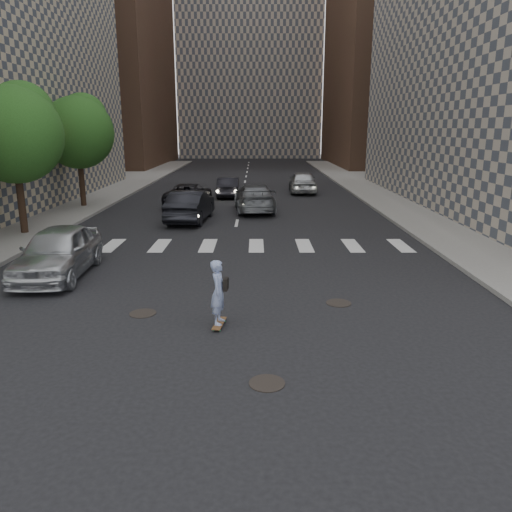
{
  "coord_description": "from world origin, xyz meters",
  "views": [
    {
      "loc": [
        0.99,
        -11.14,
        4.77
      ],
      "look_at": [
        0.99,
        2.26,
        1.3
      ],
      "focal_mm": 35.0,
      "sensor_mm": 36.0,
      "label": 1
    }
  ],
  "objects": [
    {
      "name": "traffic_car_c",
      "position": [
        -3.2,
        19.71,
        0.71
      ],
      "size": [
        2.66,
        5.22,
        1.41
      ],
      "primitive_type": "imported",
      "rotation": [
        0.0,
        0.0,
        3.08
      ],
      "color": "black",
      "rests_on": "ground"
    },
    {
      "name": "manhole_c",
      "position": [
        3.3,
        2.0,
        0.01
      ],
      "size": [
        0.7,
        0.7,
        0.02
      ],
      "primitive_type": "cylinder",
      "color": "black",
      "rests_on": "ground"
    },
    {
      "name": "manhole_b",
      "position": [
        -2.0,
        1.2,
        0.01
      ],
      "size": [
        0.7,
        0.7,
        0.02
      ],
      "primitive_type": "cylinder",
      "color": "black",
      "rests_on": "ground"
    },
    {
      "name": "sidewalk_right",
      "position": [
        14.5,
        20.0,
        0.07
      ],
      "size": [
        13.0,
        80.0,
        0.15
      ],
      "primitive_type": "cube",
      "color": "gray",
      "rests_on": "ground"
    },
    {
      "name": "traffic_car_b",
      "position": [
        0.89,
        17.77,
        0.78
      ],
      "size": [
        2.64,
        5.57,
        1.57
      ],
      "primitive_type": "imported",
      "rotation": [
        0.0,
        0.0,
        3.23
      ],
      "color": "slate",
      "rests_on": "ground"
    },
    {
      "name": "tree_c",
      "position": [
        -9.45,
        19.14,
        4.65
      ],
      "size": [
        4.2,
        4.2,
        6.6
      ],
      "color": "#382619",
      "rests_on": "sidewalk_left"
    },
    {
      "name": "sidewalk_left",
      "position": [
        -14.5,
        20.0,
        0.07
      ],
      "size": [
        13.0,
        80.0,
        0.15
      ],
      "primitive_type": "cube",
      "color": "gray",
      "rests_on": "ground"
    },
    {
      "name": "ground",
      "position": [
        0.0,
        0.0,
        0.0
      ],
      "size": [
        160.0,
        160.0,
        0.0
      ],
      "primitive_type": "plane",
      "color": "black",
      "rests_on": "ground"
    },
    {
      "name": "skateboarder",
      "position": [
        0.09,
        0.34,
        0.89
      ],
      "size": [
        0.47,
        0.87,
        1.69
      ],
      "rotation": [
        0.0,
        0.0,
        -0.14
      ],
      "color": "brown",
      "rests_on": "ground"
    },
    {
      "name": "tree_b",
      "position": [
        -9.45,
        11.14,
        4.65
      ],
      "size": [
        4.2,
        4.2,
        6.6
      ],
      "color": "#382619",
      "rests_on": "sidewalk_left"
    },
    {
      "name": "traffic_car_e",
      "position": [
        -0.96,
        24.0,
        0.69
      ],
      "size": [
        1.51,
        4.2,
        1.38
      ],
      "primitive_type": "imported",
      "rotation": [
        0.0,
        0.0,
        3.15
      ],
      "color": "black",
      "rests_on": "ground"
    },
    {
      "name": "tower_center",
      "position": [
        0.0,
        78.0,
        24.0
      ],
      "size": [
        22.0,
        20.0,
        48.0
      ],
      "primitive_type": "cube",
      "color": "#ADA08E",
      "rests_on": "ground"
    },
    {
      "name": "silver_sedan",
      "position": [
        -5.5,
        4.69,
        0.82
      ],
      "size": [
        2.09,
        4.89,
        1.65
      ],
      "primitive_type": "imported",
      "rotation": [
        0.0,
        0.0,
        0.03
      ],
      "color": "silver",
      "rests_on": "ground"
    },
    {
      "name": "traffic_car_d",
      "position": [
        4.46,
        26.2,
        0.82
      ],
      "size": [
        2.04,
        4.86,
        1.64
      ],
      "primitive_type": "imported",
      "rotation": [
        0.0,
        0.0,
        3.12
      ],
      "color": "#A5A8AC",
      "rests_on": "ground"
    },
    {
      "name": "traffic_car_a",
      "position": [
        -2.43,
        14.59,
        0.81
      ],
      "size": [
        2.12,
        5.05,
        1.62
      ],
      "primitive_type": "imported",
      "rotation": [
        0.0,
        0.0,
        3.06
      ],
      "color": "black",
      "rests_on": "ground"
    },
    {
      "name": "tower_right",
      "position": [
        20.0,
        55.0,
        18.0
      ],
      "size": [
        18.0,
        24.0,
        36.0
      ],
      "primitive_type": "cube",
      "color": "brown",
      "rests_on": "ground"
    },
    {
      "name": "manhole_a",
      "position": [
        1.2,
        -2.5,
        0.01
      ],
      "size": [
        0.7,
        0.7,
        0.02
      ],
      "primitive_type": "cylinder",
      "color": "black",
      "rests_on": "ground"
    }
  ]
}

